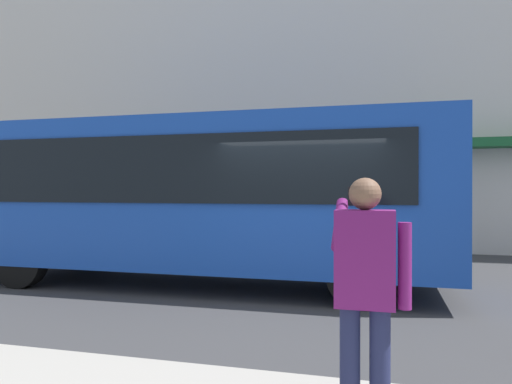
# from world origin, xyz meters

# --- Properties ---
(ground_plane) EXTENTS (60.00, 60.00, 0.00)m
(ground_plane) POSITION_xyz_m (0.00, 0.00, 0.00)
(ground_plane) COLOR #38383A
(building_facade_far) EXTENTS (28.00, 1.55, 12.00)m
(building_facade_far) POSITION_xyz_m (-0.02, -6.80, 5.99)
(building_facade_far) COLOR beige
(building_facade_far) RESTS_ON ground_plane
(red_bus) EXTENTS (9.05, 2.54, 3.08)m
(red_bus) POSITION_xyz_m (2.13, -0.65, 1.68)
(red_bus) COLOR #1947AD
(red_bus) RESTS_ON ground_plane
(pedestrian_photographer) EXTENTS (0.53, 0.52, 1.70)m
(pedestrian_photographer) POSITION_xyz_m (-1.08, 4.29, 1.14)
(pedestrian_photographer) COLOR #1E2347
(pedestrian_photographer) RESTS_ON sidewalk_curb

